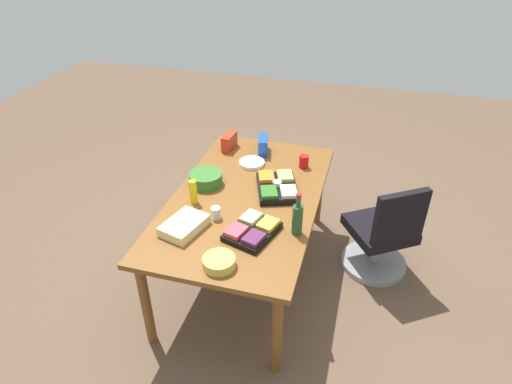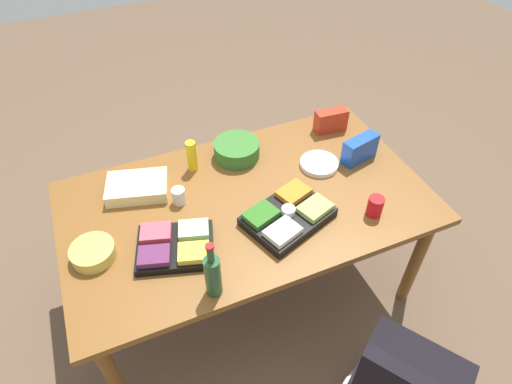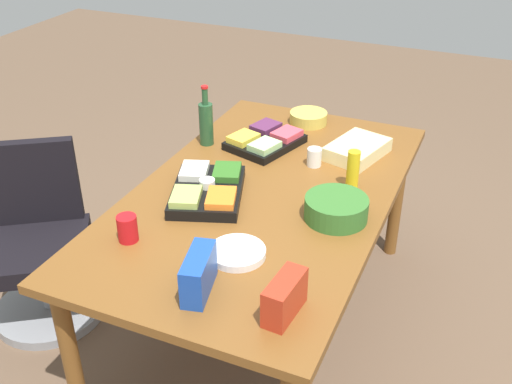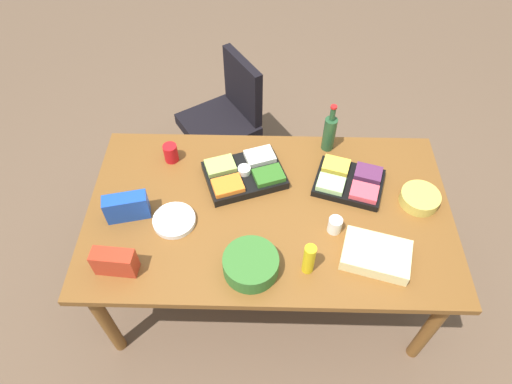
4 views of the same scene
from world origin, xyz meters
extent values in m
plane|color=brown|center=(0.00, 0.00, 0.00)|extent=(10.00, 10.00, 0.00)
cube|color=brown|center=(0.00, 0.00, 0.76)|extent=(1.93, 1.11, 0.04)
cylinder|color=brown|center=(-0.87, -0.46, 0.37)|extent=(0.07, 0.07, 0.74)
cylinder|color=brown|center=(0.87, -0.46, 0.37)|extent=(0.07, 0.07, 0.74)
cylinder|color=brown|center=(-0.87, 0.46, 0.37)|extent=(0.07, 0.07, 0.74)
cylinder|color=brown|center=(0.87, 0.46, 0.37)|extent=(0.07, 0.07, 0.74)
cylinder|color=gray|center=(-0.38, 1.05, 0.03)|extent=(0.56, 0.56, 0.05)
cylinder|color=gray|center=(-0.38, 1.05, 0.22)|extent=(0.06, 0.06, 0.35)
cube|color=black|center=(-0.38, 1.05, 0.40)|extent=(0.67, 0.67, 0.09)
cube|color=black|center=(-0.19, 1.17, 0.67)|extent=(0.29, 0.39, 0.45)
cylinder|color=white|center=(0.33, -0.13, 0.82)|extent=(0.08, 0.08, 0.09)
cylinder|color=#356D2A|center=(-0.09, -0.36, 0.83)|extent=(0.27, 0.27, 0.10)
cylinder|color=yellow|center=(0.18, -0.36, 0.87)|extent=(0.06, 0.06, 0.19)
cylinder|color=white|center=(-0.49, -0.10, 0.79)|extent=(0.27, 0.27, 0.03)
cube|color=black|center=(0.44, 0.17, 0.80)|extent=(0.43, 0.37, 0.04)
cube|color=#A6D68E|center=(0.33, 0.13, 0.83)|extent=(0.17, 0.15, 0.03)
cube|color=#E34959|center=(0.50, 0.08, 0.83)|extent=(0.17, 0.15, 0.03)
cube|color=yellow|center=(0.37, 0.27, 0.83)|extent=(0.17, 0.15, 0.03)
cube|color=#5A284F|center=(0.54, 0.22, 0.83)|extent=(0.17, 0.15, 0.03)
cube|color=black|center=(-0.14, 0.21, 0.80)|extent=(0.50, 0.42, 0.05)
cube|color=orange|center=(-0.22, 0.10, 0.84)|extent=(0.19, 0.17, 0.03)
cube|color=#306821|center=(-0.01, 0.18, 0.84)|extent=(0.19, 0.17, 0.03)
cube|color=#A1BE5A|center=(-0.27, 0.24, 0.84)|extent=(0.19, 0.17, 0.03)
cube|color=silver|center=(-0.06, 0.32, 0.84)|extent=(0.19, 0.17, 0.03)
cylinder|color=white|center=(-0.14, 0.21, 0.85)|extent=(0.09, 0.09, 0.04)
cylinder|color=red|center=(-0.56, 0.34, 0.83)|extent=(0.09, 0.09, 0.11)
cube|color=#1A46AE|center=(-0.73, -0.06, 0.85)|extent=(0.23, 0.13, 0.15)
cylinder|color=#244C2B|center=(0.34, 0.46, 0.89)|extent=(0.08, 0.08, 0.22)
cylinder|color=#244C2B|center=(0.34, 0.46, 1.04)|extent=(0.03, 0.03, 0.09)
cylinder|color=red|center=(0.34, 0.46, 1.09)|extent=(0.04, 0.04, 0.01)
cylinder|color=gold|center=(0.80, 0.07, 0.81)|extent=(0.21, 0.21, 0.06)
cube|color=#B72F1A|center=(-0.72, -0.38, 0.85)|extent=(0.21, 0.10, 0.14)
cube|color=beige|center=(0.52, -0.29, 0.81)|extent=(0.37, 0.30, 0.07)
camera|label=1|loc=(2.70, 0.84, 2.66)|focal=30.90mm
camera|label=2|loc=(0.59, 1.52, 2.43)|focal=30.69mm
camera|label=3|loc=(-2.20, -0.91, 2.17)|focal=42.93mm
camera|label=4|loc=(-0.04, -1.43, 2.69)|focal=31.59mm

